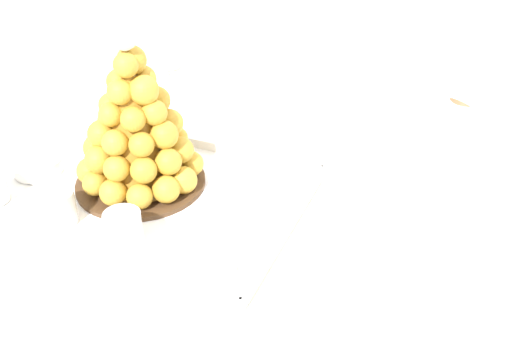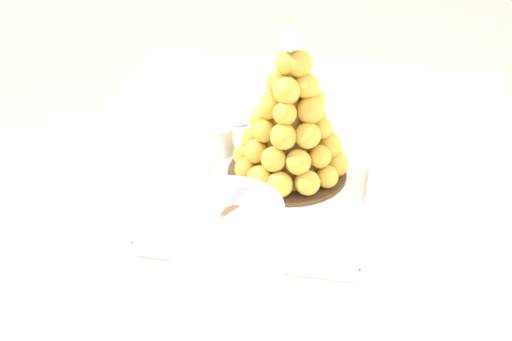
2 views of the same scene
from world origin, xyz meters
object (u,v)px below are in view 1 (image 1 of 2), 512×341
(serving_tray, at_px, (135,193))
(croquembouche, at_px, (137,128))
(wine_glass, at_px, (169,58))
(dessert_cup_mid_left, at_px, (56,209))
(macaron_goblet, at_px, (438,166))
(creme_brulee_ramekin, at_px, (38,165))
(dessert_cup_centre, at_px, (124,232))
(dessert_cup_mid_right, at_px, (215,257))

(serving_tray, xyz_separation_m, croquembouche, (-0.00, 0.03, 0.11))
(wine_glass, bearing_deg, serving_tray, -71.65)
(dessert_cup_mid_left, relative_size, macaron_goblet, 0.23)
(croquembouche, xyz_separation_m, creme_brulee_ramekin, (-0.19, -0.04, -0.09))
(dessert_cup_centre, distance_m, creme_brulee_ramekin, 0.28)
(dessert_cup_mid_right, xyz_separation_m, macaron_goblet, (0.27, 0.15, 0.13))
(wine_glass, bearing_deg, dessert_cup_centre, -69.03)
(serving_tray, bearing_deg, macaron_goblet, 2.81)
(serving_tray, relative_size, dessert_cup_mid_left, 8.97)
(dessert_cup_mid_right, xyz_separation_m, wine_glass, (-0.32, 0.44, 0.08))
(serving_tray, bearing_deg, croquembouche, 93.68)
(serving_tray, bearing_deg, dessert_cup_mid_right, -30.09)
(serving_tray, distance_m, macaron_goblet, 0.50)
(croquembouche, relative_size, creme_brulee_ramekin, 3.32)
(creme_brulee_ramekin, relative_size, wine_glass, 0.55)
(serving_tray, xyz_separation_m, macaron_goblet, (0.48, 0.02, 0.16))
(serving_tray, height_order, creme_brulee_ramekin, creme_brulee_ramekin)
(dessert_cup_mid_left, xyz_separation_m, creme_brulee_ramekin, (-0.13, 0.11, -0.01))
(macaron_goblet, bearing_deg, creme_brulee_ramekin, -177.28)
(croquembouche, height_order, dessert_cup_mid_left, croquembouche)
(dessert_cup_mid_left, relative_size, wine_glass, 0.41)
(serving_tray, relative_size, croquembouche, 1.98)
(dessert_cup_centre, height_order, macaron_goblet, macaron_goblet)
(croquembouche, xyz_separation_m, dessert_cup_centre, (0.07, -0.16, -0.08))
(macaron_goblet, height_order, wine_glass, macaron_goblet)
(dessert_cup_centre, bearing_deg, wine_glass, 110.97)
(dessert_cup_mid_left, distance_m, wine_glass, 0.45)
(croquembouche, bearing_deg, dessert_cup_mid_right, -35.78)
(creme_brulee_ramekin, distance_m, macaron_goblet, 0.68)
(serving_tray, distance_m, creme_brulee_ramekin, 0.19)
(dessert_cup_centre, height_order, wine_glass, wine_glass)
(serving_tray, bearing_deg, dessert_cup_mid_left, -119.07)
(dessert_cup_mid_right, bearing_deg, wine_glass, 125.56)
(creme_brulee_ramekin, bearing_deg, croquembouche, 11.76)
(croquembouche, bearing_deg, wine_glass, 109.82)
(dessert_cup_mid_left, distance_m, dessert_cup_centre, 0.13)
(creme_brulee_ramekin, height_order, wine_glass, wine_glass)
(dessert_cup_mid_left, distance_m, dessert_cup_mid_right, 0.28)
(serving_tray, xyz_separation_m, dessert_cup_mid_left, (-0.07, -0.12, 0.03))
(dessert_cup_mid_left, height_order, creme_brulee_ramekin, dessert_cup_mid_left)
(serving_tray, xyz_separation_m, dessert_cup_centre, (0.07, -0.13, 0.03))
(macaron_goblet, relative_size, wine_glass, 1.73)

